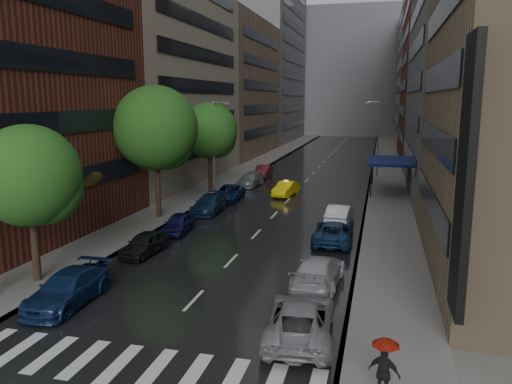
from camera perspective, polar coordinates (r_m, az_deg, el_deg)
ground at (r=20.67m, az=-11.30°, el=-16.24°), size 220.00×220.00×0.00m
road at (r=67.71m, az=7.05°, el=2.63°), size 14.00×140.00×0.01m
sidewalk_left at (r=69.37m, az=-0.35°, el=2.96°), size 4.00×140.00×0.15m
sidewalk_right at (r=67.21m, az=14.69°, el=2.37°), size 4.00×140.00×0.15m
crosswalk at (r=19.02m, az=-13.43°, el=-18.82°), size 13.15×2.80×0.01m
buildings_left at (r=79.14m, az=-3.08°, el=15.43°), size 8.00×108.00×38.00m
buildings_right at (r=73.82m, az=20.03°, el=14.43°), size 8.05×109.10×36.00m
building_far at (r=135.00m, az=10.91°, el=13.24°), size 40.00×14.00×32.00m
tree_near at (r=27.00m, az=-24.50°, el=1.68°), size 5.07×5.07×8.08m
tree_mid at (r=39.14m, az=-11.38°, el=7.17°), size 6.48×6.48×10.34m
tree_far at (r=50.52m, az=-5.35°, el=7.01°), size 5.65×5.65×9.01m
taxi at (r=48.44m, az=3.44°, el=0.38°), size 2.17×4.46×1.41m
parked_cars_left at (r=41.19m, az=-5.46°, el=-1.45°), size 2.65×43.66×1.51m
parked_cars_right at (r=27.87m, az=7.78°, el=-7.29°), size 2.97×23.99×1.53m
ped_red_umbrella at (r=16.53m, az=14.49°, el=-18.46°), size 1.09×0.82×2.01m
street_lamp_left at (r=49.41m, az=-4.74°, el=5.46°), size 1.74×0.22×9.00m
street_lamp_right at (r=61.74m, az=13.73°, el=6.21°), size 1.74×0.22×9.00m
awning at (r=51.95m, az=14.93°, el=3.44°), size 4.00×8.00×3.12m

